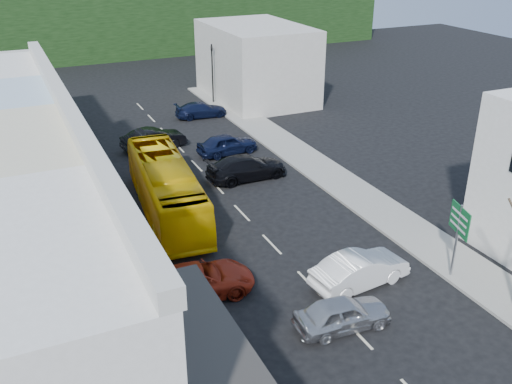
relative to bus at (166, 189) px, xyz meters
name	(u,v)px	position (x,y,z in m)	size (l,w,h in m)	color
ground	(309,283)	(3.94, -9.80, -1.55)	(120.00, 120.00, 0.00)	black
sidewalk_left	(106,222)	(-3.56, 0.20, -1.48)	(3.00, 52.00, 0.15)	gray
sidewalk_right	(333,178)	(11.44, 0.20, -1.48)	(3.00, 52.00, 0.15)	gray
shopfront_row	(2,214)	(-8.56, -4.80, 2.45)	(8.25, 30.00, 8.00)	silver
distant_block_right	(256,63)	(14.94, 20.20, 1.95)	(8.00, 12.00, 7.00)	#B7B2A8
bus	(166,189)	(0.00, 0.00, 0.00)	(2.50, 11.60, 3.10)	yellow
car_silver	(342,314)	(3.56, -13.20, -0.85)	(1.80, 4.40, 1.40)	#B2B3B7
car_white	(360,272)	(6.00, -10.85, -0.85)	(1.80, 4.40, 1.40)	white
car_red	(198,280)	(-1.06, -8.40, -0.85)	(1.90, 4.60, 1.40)	maroon
car_black_near	(247,169)	(6.25, 2.71, -0.85)	(1.84, 4.50, 1.40)	black
car_navy_mid	(227,145)	(6.78, 7.46, -0.85)	(1.80, 4.40, 1.40)	black
car_black_far	(154,140)	(2.15, 10.71, -0.85)	(1.80, 4.40, 1.40)	black
car_navy_far	(201,109)	(8.06, 16.76, -0.85)	(1.84, 4.50, 1.40)	black
pedestrian_left	(121,285)	(-4.38, -7.79, -0.55)	(0.60, 0.40, 1.70)	black
direction_sign	(456,242)	(10.34, -12.15, 0.37)	(0.66, 1.71, 3.84)	#10602C
traffic_signal	(212,74)	(10.54, 20.32, 1.23)	(0.71, 1.18, 5.56)	black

